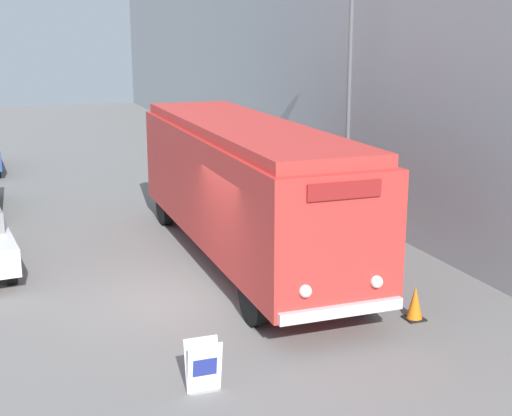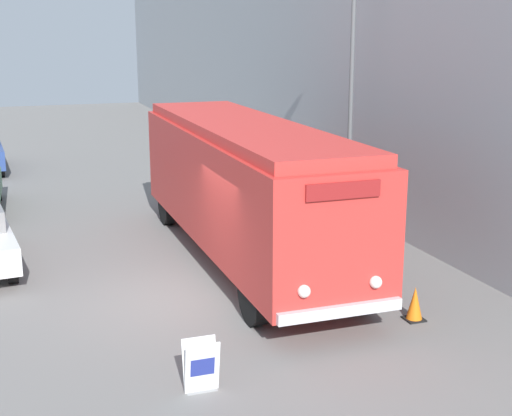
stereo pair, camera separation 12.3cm
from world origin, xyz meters
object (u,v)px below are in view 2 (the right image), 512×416
(streetlamp, at_px, (352,60))
(vintage_bus, at_px, (244,182))
(sign_board, at_px, (201,367))
(traffic_cone, at_px, (415,304))

(streetlamp, bearing_deg, vintage_bus, -154.04)
(sign_board, relative_size, streetlamp, 0.12)
(sign_board, relative_size, traffic_cone, 1.27)
(traffic_cone, bearing_deg, sign_board, -163.78)
(sign_board, bearing_deg, traffic_cone, 16.22)
(sign_board, distance_m, streetlamp, 10.56)
(vintage_bus, distance_m, sign_board, 6.53)
(vintage_bus, distance_m, streetlamp, 4.75)
(sign_board, bearing_deg, vintage_bus, 65.76)
(vintage_bus, xyz_separation_m, traffic_cone, (1.85, -4.50, -1.54))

